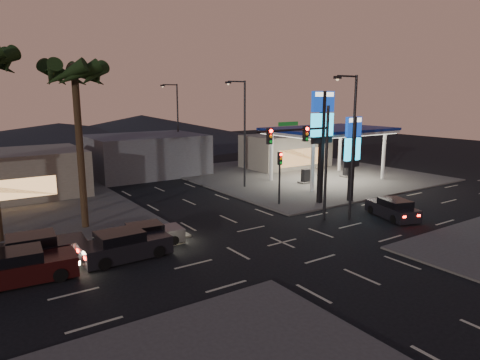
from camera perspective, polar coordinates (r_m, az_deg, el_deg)
ground at (r=26.03m, az=5.64°, el=-8.29°), size 140.00×140.00×0.00m
corner_lot_ne at (r=47.91m, az=8.10°, el=0.74°), size 24.00×24.00×0.12m
gas_station at (r=44.41m, az=11.77°, el=6.34°), size 12.20×8.20×5.47m
convenience_store at (r=52.63m, az=6.11°, el=3.86°), size 10.00×6.00×4.00m
pylon_sign_tall at (r=34.43m, az=10.90°, el=7.23°), size 2.20×0.35×9.00m
pylon_sign_short at (r=35.74m, az=14.78°, el=4.40°), size 1.60×0.35×7.00m
traffic_signal_mast at (r=28.74m, az=9.07°, el=4.20°), size 6.10×0.39×8.00m
pedestal_signal at (r=33.92m, az=5.33°, el=1.41°), size 0.32×0.39×4.30m
streetlight_near at (r=30.18m, az=14.62°, el=5.24°), size 2.14×0.25×10.00m
streetlight_mid at (r=39.92m, az=0.39°, el=6.97°), size 2.14×0.25×10.00m
streetlight_far at (r=52.03m, az=-8.50°, el=7.83°), size 2.14×0.25×10.00m
palm_a at (r=29.08m, az=-21.13°, el=11.98°), size 4.41×4.41×10.86m
building_far_mid at (r=48.61m, az=-12.44°, el=3.30°), size 12.00×9.00×4.40m
hill_right at (r=84.80m, az=-12.93°, el=6.75°), size 50.00×50.00×5.00m
hill_center at (r=80.61m, az=-22.92°, el=5.58°), size 60.00×60.00×4.00m
car_lane_a_front at (r=24.06m, az=-15.14°, el=-8.45°), size 4.86×2.13×1.57m
car_lane_a_mid at (r=22.98m, az=-27.07°, el=-10.27°), size 4.94×2.38×1.57m
car_lane_b_front at (r=25.91m, az=-12.11°, el=-7.17°), size 4.11×1.99×1.30m
car_lane_b_mid at (r=25.08m, az=-25.43°, el=-8.37°), size 4.91×2.34×1.56m
suv_station at (r=32.68m, az=19.70°, el=-3.65°), size 2.94×4.53×1.41m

